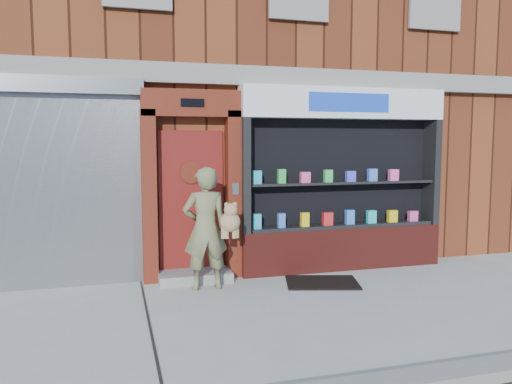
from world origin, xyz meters
name	(u,v)px	position (x,y,z in m)	size (l,w,h in m)	color
ground	(276,313)	(0.00, 0.00, 0.00)	(80.00, 80.00, 0.00)	#9E9E99
building	(196,61)	(0.00, 5.99, 4.00)	(12.00, 8.16, 8.00)	#532313
shutter_bay	(33,170)	(-3.00, 1.93, 1.72)	(3.10, 0.30, 3.04)	gray
red_door_bay	(192,185)	(-0.75, 1.86, 1.46)	(1.52, 0.58, 2.90)	#52180E
pharmacy_bay	(342,187)	(1.75, 1.81, 1.37)	(3.50, 0.41, 3.00)	maroon
woman	(207,228)	(-0.64, 1.24, 0.90)	(0.81, 0.51, 1.77)	olive
doormat	(322,282)	(1.07, 1.05, 0.01)	(1.07, 0.75, 0.03)	black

